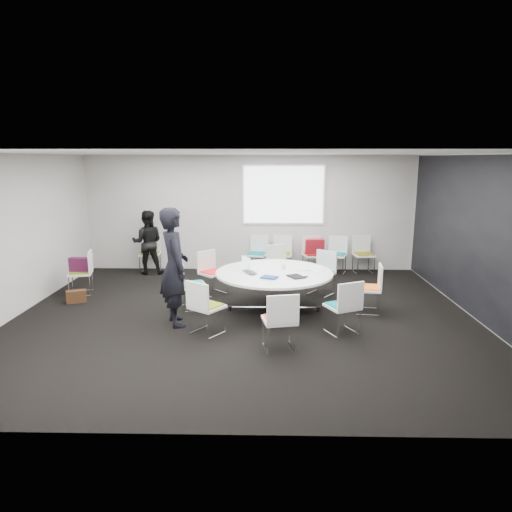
{
  "coord_description": "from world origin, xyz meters",
  "views": [
    {
      "loc": [
        0.37,
        -7.59,
        2.72
      ],
      "look_at": [
        0.2,
        0.4,
        1.0
      ],
      "focal_mm": 32.0,
      "sensor_mm": 36.0,
      "label": 1
    }
  ],
  "objects_px": {
    "chair_back_d": "(336,262)",
    "person_main": "(174,267)",
    "conference_table": "(274,283)",
    "laptop": "(252,272)",
    "chair_back_c": "(313,262)",
    "person_back": "(148,242)",
    "cup": "(283,267)",
    "chair_back_a": "(257,261)",
    "chair_ring_d": "(213,281)",
    "chair_ring_a": "(368,298)",
    "maroon_bag": "(80,264)",
    "chair_ring_h": "(342,317)",
    "chair_back_e": "(363,262)",
    "chair_ring_c": "(279,274)",
    "chair_spare_left": "(82,281)",
    "brown_bag": "(76,296)",
    "chair_ring_b": "(321,281)",
    "chair_person_back": "(150,261)",
    "chair_back_b": "(282,261)",
    "chair_ring_e": "(193,294)",
    "chair_ring_g": "(280,332)",
    "chair_ring_f": "(207,317)"
  },
  "relations": [
    {
      "from": "chair_back_d",
      "to": "person_main",
      "type": "relative_size",
      "value": 0.45
    },
    {
      "from": "conference_table",
      "to": "laptop",
      "type": "xyz_separation_m",
      "value": [
        -0.39,
        -0.07,
        0.22
      ]
    },
    {
      "from": "chair_back_c",
      "to": "person_back",
      "type": "bearing_deg",
      "value": -11.74
    },
    {
      "from": "chair_back_d",
      "to": "cup",
      "type": "bearing_deg",
      "value": 80.9
    },
    {
      "from": "chair_back_a",
      "to": "chair_ring_d",
      "type": "bearing_deg",
      "value": 81.09
    },
    {
      "from": "chair_ring_a",
      "to": "maroon_bag",
      "type": "xyz_separation_m",
      "value": [
        -5.58,
        1.0,
        0.34
      ]
    },
    {
      "from": "chair_ring_h",
      "to": "chair_back_e",
      "type": "xyz_separation_m",
      "value": [
        1.14,
        3.92,
        0.0
      ]
    },
    {
      "from": "chair_back_c",
      "to": "maroon_bag",
      "type": "height_order",
      "value": "chair_back_c"
    },
    {
      "from": "chair_back_a",
      "to": "chair_back_e",
      "type": "bearing_deg",
      "value": -163.67
    },
    {
      "from": "chair_ring_c",
      "to": "chair_back_e",
      "type": "distance_m",
      "value": 2.38
    },
    {
      "from": "chair_spare_left",
      "to": "brown_bag",
      "type": "bearing_deg",
      "value": 176.86
    },
    {
      "from": "laptop",
      "to": "person_back",
      "type": "bearing_deg",
      "value": 14.66
    },
    {
      "from": "chair_ring_b",
      "to": "brown_bag",
      "type": "relative_size",
      "value": 2.44
    },
    {
      "from": "chair_back_e",
      "to": "maroon_bag",
      "type": "height_order",
      "value": "chair_back_e"
    },
    {
      "from": "conference_table",
      "to": "brown_bag",
      "type": "height_order",
      "value": "conference_table"
    },
    {
      "from": "chair_ring_h",
      "to": "chair_person_back",
      "type": "relative_size",
      "value": 1.0
    },
    {
      "from": "chair_ring_d",
      "to": "chair_back_b",
      "type": "distance_m",
      "value": 2.35
    },
    {
      "from": "chair_back_d",
      "to": "chair_ring_e",
      "type": "bearing_deg",
      "value": 60.49
    },
    {
      "from": "chair_back_c",
      "to": "person_main",
      "type": "relative_size",
      "value": 0.45
    },
    {
      "from": "chair_ring_a",
      "to": "maroon_bag",
      "type": "distance_m",
      "value": 5.68
    },
    {
      "from": "conference_table",
      "to": "chair_back_d",
      "type": "bearing_deg",
      "value": 61.3
    },
    {
      "from": "chair_ring_h",
      "to": "chair_ring_e",
      "type": "bearing_deg",
      "value": 130.65
    },
    {
      "from": "chair_back_a",
      "to": "brown_bag",
      "type": "xyz_separation_m",
      "value": [
        -3.43,
        -2.45,
        -0.16
      ]
    },
    {
      "from": "chair_ring_d",
      "to": "cup",
      "type": "distance_m",
      "value": 1.69
    },
    {
      "from": "conference_table",
      "to": "maroon_bag",
      "type": "xyz_separation_m",
      "value": [
        -3.9,
        0.96,
        0.1
      ]
    },
    {
      "from": "chair_ring_h",
      "to": "chair_ring_c",
      "type": "bearing_deg",
      "value": 84.03
    },
    {
      "from": "chair_ring_g",
      "to": "chair_back_a",
      "type": "relative_size",
      "value": 1.0
    },
    {
      "from": "person_main",
      "to": "laptop",
      "type": "distance_m",
      "value": 1.42
    },
    {
      "from": "chair_ring_h",
      "to": "person_back",
      "type": "distance_m",
      "value": 5.52
    },
    {
      "from": "chair_ring_d",
      "to": "chair_ring_f",
      "type": "bearing_deg",
      "value": 47.92
    },
    {
      "from": "laptop",
      "to": "chair_back_d",
      "type": "bearing_deg",
      "value": -62.14
    },
    {
      "from": "chair_back_b",
      "to": "chair_back_c",
      "type": "height_order",
      "value": "same"
    },
    {
      "from": "chair_back_c",
      "to": "chair_back_d",
      "type": "bearing_deg",
      "value": 167.42
    },
    {
      "from": "chair_ring_b",
      "to": "chair_ring_h",
      "type": "bearing_deg",
      "value": 130.57
    },
    {
      "from": "person_main",
      "to": "cup",
      "type": "relative_size",
      "value": 21.72
    },
    {
      "from": "chair_ring_c",
      "to": "maroon_bag",
      "type": "distance_m",
      "value": 4.11
    },
    {
      "from": "chair_ring_c",
      "to": "chair_spare_left",
      "type": "relative_size",
      "value": 1.0
    },
    {
      "from": "chair_ring_b",
      "to": "person_back",
      "type": "xyz_separation_m",
      "value": [
        -3.93,
        1.65,
        0.48
      ]
    },
    {
      "from": "cup",
      "to": "chair_ring_b",
      "type": "bearing_deg",
      "value": 45.81
    },
    {
      "from": "chair_ring_e",
      "to": "chair_ring_f",
      "type": "relative_size",
      "value": 1.0
    },
    {
      "from": "chair_ring_h",
      "to": "conference_table",
      "type": "bearing_deg",
      "value": 110.14
    },
    {
      "from": "chair_ring_d",
      "to": "chair_ring_g",
      "type": "xyz_separation_m",
      "value": [
        1.28,
        -2.73,
        0.0
      ]
    },
    {
      "from": "chair_ring_h",
      "to": "brown_bag",
      "type": "height_order",
      "value": "chair_ring_h"
    },
    {
      "from": "chair_ring_e",
      "to": "chair_back_b",
      "type": "xyz_separation_m",
      "value": [
        1.74,
        2.75,
        0.0
      ]
    },
    {
      "from": "chair_back_c",
      "to": "person_back",
      "type": "height_order",
      "value": "person_back"
    },
    {
      "from": "chair_back_b",
      "to": "chair_person_back",
      "type": "relative_size",
      "value": 1.0
    },
    {
      "from": "chair_ring_h",
      "to": "chair_back_a",
      "type": "bearing_deg",
      "value": 85.22
    },
    {
      "from": "chair_ring_g",
      "to": "laptop",
      "type": "xyz_separation_m",
      "value": [
        -0.44,
        1.64,
        0.47
      ]
    },
    {
      "from": "chair_back_c",
      "to": "chair_spare_left",
      "type": "height_order",
      "value": "same"
    },
    {
      "from": "conference_table",
      "to": "maroon_bag",
      "type": "relative_size",
      "value": 5.22
    }
  ]
}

